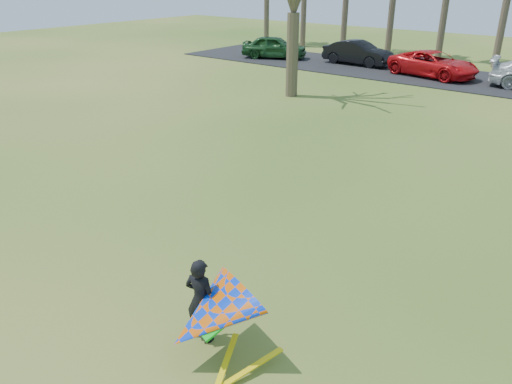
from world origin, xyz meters
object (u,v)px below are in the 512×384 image
Objects in this scene: car_0 at (274,47)px; car_2 at (433,64)px; car_1 at (358,53)px; kite_flyer at (209,315)px.

car_0 is 0.87× the size of car_2.
car_0 is 6.39m from car_1.
car_2 is at bearing -97.88° from car_1.
car_2 is at bearing -111.32° from car_0.
car_0 is at bearing 104.33° from car_2.
car_1 is at bearing 92.52° from car_2.
car_2 is at bearing 103.10° from kite_flyer.
kite_flyer is (6.20, -26.63, 0.02)m from car_2.
car_1 is 30.11m from kite_flyer.
kite_flyer is at bearing -168.54° from car_0.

